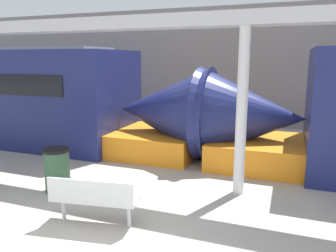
{
  "coord_description": "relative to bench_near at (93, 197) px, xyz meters",
  "views": [
    {
      "loc": [
        2.6,
        -3.65,
        2.84
      ],
      "look_at": [
        0.16,
        2.91,
        1.4
      ],
      "focal_mm": 35.0,
      "sensor_mm": 36.0,
      "label": 1
    }
  ],
  "objects": [
    {
      "name": "canopy_beam",
      "position": [
        2.13,
        2.3,
        3.08
      ],
      "size": [
        28.0,
        0.6,
        0.28
      ],
      "primitive_type": "cube",
      "color": "#B7B7BC",
      "rests_on": "support_column_near"
    },
    {
      "name": "support_column_near",
      "position": [
        2.13,
        2.3,
        1.21
      ],
      "size": [
        0.23,
        0.23,
        3.47
      ],
      "primitive_type": "cylinder",
      "color": "silver",
      "rests_on": "ground_plane"
    },
    {
      "name": "trash_bin",
      "position": [
        -1.56,
        1.02,
        -0.04
      ],
      "size": [
        0.56,
        0.56,
        0.96
      ],
      "color": "#2D5138",
      "rests_on": "ground_plane"
    },
    {
      "name": "station_wall",
      "position": [
        0.42,
        9.74,
        1.97
      ],
      "size": [
        56.0,
        0.2,
        5.0
      ],
      "primitive_type": "cube",
      "color": "gray",
      "rests_on": "ground_plane"
    },
    {
      "name": "bench_near",
      "position": [
        0.0,
        0.0,
        0.0
      ],
      "size": [
        1.57,
        0.67,
        0.87
      ],
      "rotation": [
        0.0,
        0.0,
        0.15
      ],
      "color": "silver",
      "rests_on": "ground_plane"
    }
  ]
}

